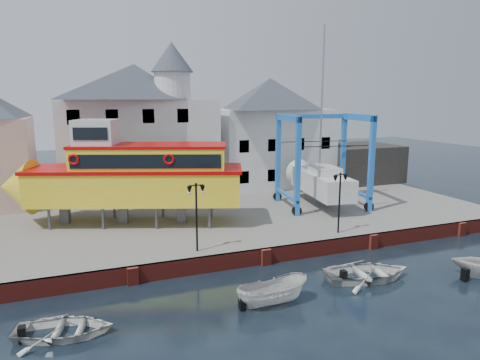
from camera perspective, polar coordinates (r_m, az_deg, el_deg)
name	(u,v)px	position (r m, az deg, el deg)	size (l,w,h in m)	color
ground	(265,264)	(26.90, 3.42, -11.18)	(140.00, 140.00, 0.00)	black
hardstanding	(212,213)	(36.53, -3.73, -4.41)	(44.00, 22.00, 1.00)	#5F5B54
quay_wall	(265,256)	(26.81, 3.34, -10.11)	(44.00, 0.47, 1.00)	maroon
building_white_main	(138,128)	(41.54, -13.40, 6.74)	(14.00, 8.30, 14.00)	silver
building_white_right	(270,132)	(46.11, 3.97, 6.44)	(12.00, 8.00, 11.20)	silver
shed_dark	(357,163)	(49.89, 15.38, 2.25)	(8.00, 7.00, 4.00)	black
lamp_post_left	(196,200)	(25.42, -5.86, -2.65)	(1.12, 0.32, 4.20)	black
lamp_post_right	(340,187)	(29.56, 13.19, -0.98)	(1.12, 0.32, 4.20)	black
tour_boat	(122,175)	(32.16, -15.46, 0.60)	(17.85, 9.78, 7.61)	#59595E
travel_lift	(318,175)	(37.83, 10.31, 0.61)	(7.74, 10.19, 15.00)	#1F73B4
motorboat_a	(272,304)	(22.17, 4.32, -16.20)	(1.44, 3.84, 1.48)	silver
motorboat_b	(367,279)	(25.89, 16.57, -12.54)	(3.54, 4.95, 1.03)	silver
motorboat_d	(64,336)	(21.02, -22.38, -18.64)	(2.95, 4.13, 0.86)	silver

